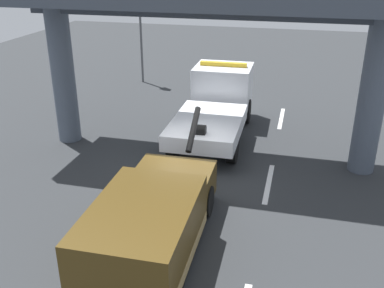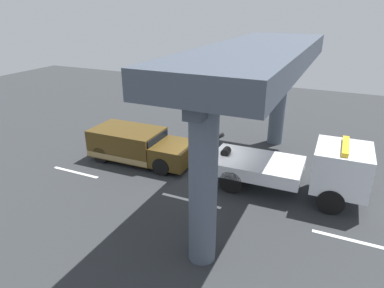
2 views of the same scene
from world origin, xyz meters
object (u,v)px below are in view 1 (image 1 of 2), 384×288
(tow_truck_white, at_px, (217,102))
(traffic_cone_orange, at_px, (144,168))
(towed_van_green, at_px, (151,223))
(traffic_light_far, at_px, (140,20))
(traffic_light_near, at_px, (56,56))

(tow_truck_white, bearing_deg, traffic_cone_orange, 160.83)
(towed_van_green, xyz_separation_m, traffic_cone_orange, (3.65, 1.53, -0.52))
(towed_van_green, bearing_deg, traffic_cone_orange, 22.70)
(tow_truck_white, xyz_separation_m, traffic_light_far, (6.10, 5.33, 2.11))
(tow_truck_white, distance_m, traffic_light_near, 6.19)
(tow_truck_white, xyz_separation_m, towed_van_green, (-7.99, -0.02, -0.42))
(traffic_light_far, bearing_deg, traffic_light_near, 180.00)
(towed_van_green, xyz_separation_m, traffic_light_far, (14.09, 5.34, 2.54))
(tow_truck_white, height_order, traffic_light_far, traffic_light_far)
(traffic_light_far, bearing_deg, tow_truck_white, -138.86)
(towed_van_green, height_order, traffic_light_far, traffic_light_far)
(towed_van_green, bearing_deg, traffic_light_near, 43.72)
(traffic_light_near, bearing_deg, tow_truck_white, -65.75)
(traffic_light_near, relative_size, traffic_light_far, 0.98)
(tow_truck_white, xyz_separation_m, traffic_light_near, (-2.40, 5.33, 2.04))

